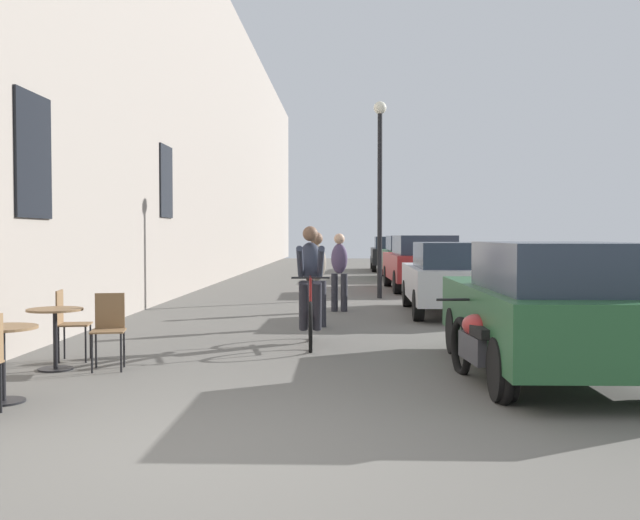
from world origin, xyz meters
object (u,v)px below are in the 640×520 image
at_px(cafe_table_near, 3,347).
at_px(parked_car_second, 451,277).
at_px(street_lamp, 380,174).
at_px(parked_car_fifth, 391,253).
at_px(cafe_chair_mid_toward_street, 109,325).
at_px(pedestrian_mid, 339,268).
at_px(cafe_table_mid, 55,326).
at_px(parked_car_fourth, 408,256).
at_px(cafe_chair_mid_toward_wall, 68,320).
at_px(cyclist_on_bicycle, 310,289).
at_px(parked_car_nearest, 549,307).
at_px(parked_car_third, 422,262).
at_px(parked_motorcycle, 479,348).
at_px(pedestrian_near, 316,274).

bearing_deg(cafe_table_near, parked_car_second, 55.87).
relative_size(street_lamp, parked_car_fifth, 1.14).
bearing_deg(cafe_chair_mid_toward_street, parked_car_second, 51.46).
bearing_deg(street_lamp, pedestrian_mid, -107.15).
distance_m(cafe_table_mid, parked_car_second, 8.30).
height_order(parked_car_fourth, parked_car_fifth, parked_car_fourth).
distance_m(cafe_chair_mid_toward_wall, parked_car_fifth, 23.97).
xyz_separation_m(cafe_chair_mid_toward_street, cyclist_on_bicycle, (2.27, 2.01, 0.29)).
xyz_separation_m(cafe_chair_mid_toward_street, parked_car_fourth, (5.04, 17.94, 0.29)).
height_order(parked_car_nearest, parked_car_second, parked_car_nearest).
relative_size(cafe_table_near, cafe_chair_mid_toward_street, 0.81).
height_order(cafe_table_mid, street_lamp, street_lamp).
height_order(cafe_chair_mid_toward_wall, parked_car_fifth, parked_car_fifth).
distance_m(parked_car_third, parked_car_fourth, 5.54).
distance_m(cyclist_on_bicycle, parked_car_nearest, 3.58).
bearing_deg(parked_motorcycle, parked_car_third, 86.71).
relative_size(cafe_table_mid, street_lamp, 0.15).
bearing_deg(parked_car_second, cafe_chair_mid_toward_wall, -134.79).
height_order(cyclist_on_bicycle, parked_car_fifth, cyclist_on_bicycle).
bearing_deg(parked_car_third, parked_motorcycle, -93.29).
bearing_deg(cyclist_on_bicycle, street_lamp, 80.09).
bearing_deg(parked_car_fourth, parked_car_second, -90.73).
xyz_separation_m(cafe_chair_mid_toward_wall, pedestrian_mid, (3.33, 6.03, 0.39)).
distance_m(parked_car_nearest, parked_car_third, 12.65).
bearing_deg(parked_car_second, parked_car_third, 89.49).
height_order(cafe_table_mid, pedestrian_mid, pedestrian_mid).
distance_m(cafe_table_near, parked_car_fifth, 26.11).
distance_m(cyclist_on_bicycle, parked_car_fourth, 16.18).
bearing_deg(parked_motorcycle, parked_car_fourth, 87.39).
distance_m(pedestrian_mid, parked_car_nearest, 7.21).
relative_size(cafe_chair_mid_toward_wall, parked_car_third, 0.20).
distance_m(cafe_chair_mid_toward_wall, parked_car_nearest, 5.81).
bearing_deg(cyclist_on_bicycle, parked_car_second, 57.68).
distance_m(pedestrian_near, parked_car_nearest, 5.08).
distance_m(parked_car_fourth, parked_car_fifth, 5.92).
bearing_deg(pedestrian_near, parked_car_second, 39.28).
height_order(parked_car_fifth, parked_motorcycle, parked_car_fifth).
distance_m(parked_car_second, parked_car_fourth, 11.81).
bearing_deg(pedestrian_mid, cafe_table_near, -110.45).
distance_m(cafe_table_mid, parked_car_nearest, 5.68).
height_order(cafe_table_mid, cafe_chair_mid_toward_street, cafe_chair_mid_toward_street).
relative_size(parked_car_nearest, parked_car_fourth, 0.96).
relative_size(parked_car_third, parked_car_fifth, 1.05).
bearing_deg(parked_car_third, pedestrian_near, -107.61).
relative_size(cafe_chair_mid_toward_wall, parked_car_fourth, 0.20).
height_order(cafe_chair_mid_toward_street, cyclist_on_bicycle, cyclist_on_bicycle).
xyz_separation_m(parked_car_nearest, parked_car_fifth, (-0.27, 24.10, 0.01)).
relative_size(cafe_table_near, parked_motorcycle, 0.34).
xyz_separation_m(cyclist_on_bicycle, pedestrian_mid, (0.37, 4.55, 0.10)).
bearing_deg(pedestrian_mid, pedestrian_near, -98.21).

